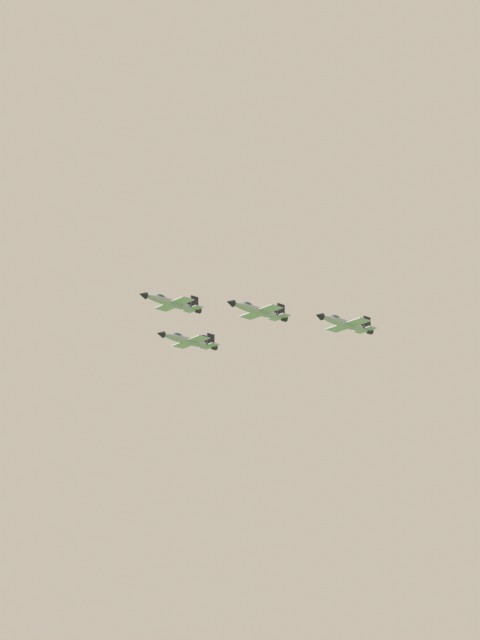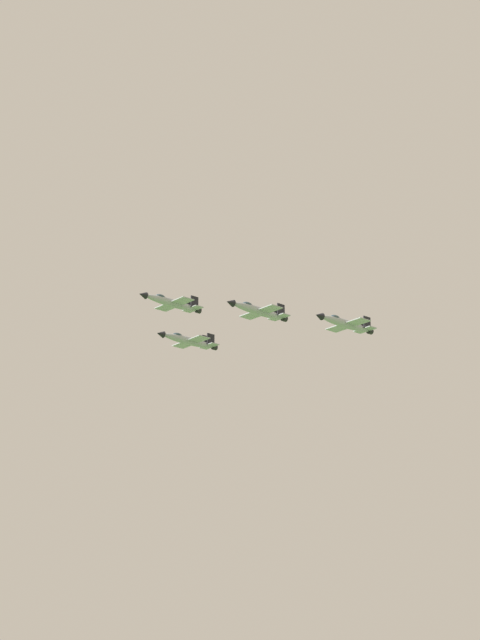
{
  "view_description": "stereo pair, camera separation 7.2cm",
  "coord_description": "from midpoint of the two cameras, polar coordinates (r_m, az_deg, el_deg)",
  "views": [
    {
      "loc": [
        -121.32,
        -165.0,
        91.8
      ],
      "look_at": [
        35.57,
        22.03,
        175.17
      ],
      "focal_mm": 64.68,
      "sensor_mm": 36.0,
      "label": 1
    },
    {
      "loc": [
        -121.26,
        -165.05,
        91.8
      ],
      "look_at": [
        35.57,
        22.03,
        175.17
      ],
      "focal_mm": 64.68,
      "sensor_mm": 36.0,
      "label": 2
    }
  ],
  "objects": [
    {
      "name": "jet_left_outer",
      "position": [
        253.92,
        5.23,
        -0.17
      ],
      "size": [
        17.67,
        10.7,
        3.72
      ],
      "rotation": [
        0.0,
        0.0,
        3.16
      ],
      "color": "#9EA3A8"
    },
    {
      "name": "jet_lead",
      "position": [
        254.64,
        -3.41,
        0.87
      ],
      "size": [
        17.04,
        10.32,
        3.59
      ],
      "rotation": [
        0.0,
        0.0,
        3.17
      ],
      "color": "#9EA3A8"
    },
    {
      "name": "jet_right_wingman",
      "position": [
        271.51,
        -2.58,
        -1.02
      ],
      "size": [
        17.58,
        10.59,
        3.71
      ],
      "rotation": [
        0.0,
        0.0,
        3.14
      ],
      "color": "#9EA3A8"
    },
    {
      "name": "jet_left_wingman",
      "position": [
        253.73,
        0.9,
        0.47
      ],
      "size": [
        17.74,
        10.76,
        3.73
      ],
      "rotation": [
        0.0,
        0.0,
        3.17
      ],
      "color": "#9EA3A8"
    }
  ]
}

